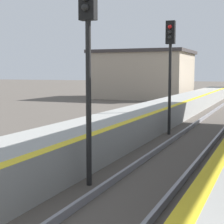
{
  "coord_description": "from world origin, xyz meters",
  "views": [
    {
      "loc": [
        2.46,
        -1.33,
        2.51
      ],
      "look_at": [
        -3.66,
        13.14,
        0.83
      ],
      "focal_mm": 60.0,
      "sensor_mm": 36.0,
      "label": 1
    }
  ],
  "objects": [
    {
      "name": "signal_near",
      "position": [
        -1.18,
        5.95,
        3.15
      ],
      "size": [
        0.36,
        0.31,
        4.51
      ],
      "color": "black",
      "rests_on": "ground"
    },
    {
      "name": "signal_mid",
      "position": [
        -1.23,
        13.3,
        3.15
      ],
      "size": [
        0.36,
        0.31,
        4.51
      ],
      "color": "black",
      "rests_on": "ground"
    },
    {
      "name": "station_building",
      "position": [
        -8.87,
        33.09,
        2.28
      ],
      "size": [
        9.01,
        7.11,
        4.54
      ],
      "color": "tan",
      "rests_on": "ground"
    }
  ]
}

